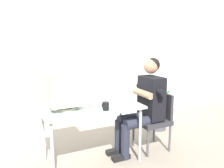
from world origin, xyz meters
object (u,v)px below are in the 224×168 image
object	(u,v)px
desk	(91,111)
keyboard	(96,105)
person_seated	(144,103)
potted_plant	(158,111)
office_chair	(155,117)
desk_mug	(105,106)
crt_monitor	(65,89)

from	to	relation	value
desk	keyboard	distance (m)	0.10
keyboard	desk	bearing A→B (deg)	151.91
person_seated	potted_plant	distance (m)	0.95
office_chair	potted_plant	world-z (taller)	office_chair
keyboard	potted_plant	world-z (taller)	potted_plant
desk_mug	person_seated	bearing A→B (deg)	15.40
desk	desk_mug	bearing A→B (deg)	-69.53
desk	desk_mug	world-z (taller)	desk_mug
potted_plant	desk_mug	distance (m)	1.59
office_chair	potted_plant	size ratio (longest dim) A/B	1.00
desk	crt_monitor	xyz separation A→B (m)	(-0.31, 0.03, 0.30)
potted_plant	crt_monitor	bearing A→B (deg)	-164.22
person_seated	office_chair	bearing A→B (deg)	0.00
crt_monitor	potted_plant	size ratio (longest dim) A/B	0.53
person_seated	desk_mug	size ratio (longest dim) A/B	13.31
office_chair	person_seated	size ratio (longest dim) A/B	0.62
desk	keyboard	bearing A→B (deg)	-28.09
office_chair	potted_plant	distance (m)	0.75
desk	person_seated	distance (m)	0.75
person_seated	potted_plant	bearing A→B (deg)	40.15
desk	person_seated	size ratio (longest dim) A/B	0.94
desk	crt_monitor	distance (m)	0.43
office_chair	person_seated	world-z (taller)	person_seated
crt_monitor	potted_plant	world-z (taller)	crt_monitor
potted_plant	keyboard	bearing A→B (deg)	-158.30
crt_monitor	desk_mug	size ratio (longest dim) A/B	4.32
office_chair	potted_plant	bearing A→B (deg)	49.64
desk	person_seated	bearing A→B (deg)	-3.74
keyboard	person_seated	distance (m)	0.70
desk_mug	keyboard	bearing A→B (deg)	100.14
potted_plant	desk_mug	size ratio (longest dim) A/B	8.17
potted_plant	desk_mug	bearing A→B (deg)	-150.66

